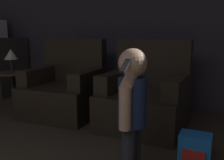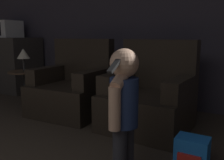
{
  "view_description": "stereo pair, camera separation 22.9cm",
  "coord_description": "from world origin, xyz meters",
  "px_view_note": "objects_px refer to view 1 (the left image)",
  "views": [
    {
      "loc": [
        1.21,
        1.03,
        1.0
      ],
      "look_at": [
        0.26,
        3.08,
        0.59
      ],
      "focal_mm": 40.0,
      "sensor_mm": 36.0,
      "label": 1
    },
    {
      "loc": [
        1.41,
        1.14,
        1.0
      ],
      "look_at": [
        0.26,
        3.08,
        0.59
      ],
      "focal_mm": 40.0,
      "sensor_mm": 36.0,
      "label": 2
    }
  ],
  "objects_px": {
    "armchair_left": "(65,89)",
    "armchair_right": "(145,98)",
    "person_toddler": "(132,102)",
    "toy_backpack": "(195,148)",
    "lamp": "(11,55)"
  },
  "relations": [
    {
      "from": "toy_backpack",
      "to": "lamp",
      "type": "distance_m",
      "value": 2.62
    },
    {
      "from": "person_toddler",
      "to": "toy_backpack",
      "type": "xyz_separation_m",
      "value": [
        0.4,
        0.37,
        -0.42
      ]
    },
    {
      "from": "armchair_left",
      "to": "armchair_right",
      "type": "distance_m",
      "value": 1.06
    },
    {
      "from": "armchair_left",
      "to": "toy_backpack",
      "type": "relative_size",
      "value": 3.91
    },
    {
      "from": "armchair_right",
      "to": "person_toddler",
      "type": "distance_m",
      "value": 1.03
    },
    {
      "from": "toy_backpack",
      "to": "armchair_right",
      "type": "bearing_deg",
      "value": 134.76
    },
    {
      "from": "armchair_right",
      "to": "person_toddler",
      "type": "relative_size",
      "value": 1.05
    },
    {
      "from": "armchair_right",
      "to": "lamp",
      "type": "distance_m",
      "value": 1.93
    },
    {
      "from": "armchair_left",
      "to": "armchair_right",
      "type": "height_order",
      "value": "same"
    },
    {
      "from": "armchair_left",
      "to": "armchair_right",
      "type": "bearing_deg",
      "value": -3.11
    },
    {
      "from": "toy_backpack",
      "to": "person_toddler",
      "type": "bearing_deg",
      "value": -137.42
    },
    {
      "from": "lamp",
      "to": "armchair_right",
      "type": "bearing_deg",
      "value": 1.96
    },
    {
      "from": "armchair_right",
      "to": "toy_backpack",
      "type": "distance_m",
      "value": 0.88
    },
    {
      "from": "armchair_left",
      "to": "lamp",
      "type": "relative_size",
      "value": 2.98
    },
    {
      "from": "toy_backpack",
      "to": "lamp",
      "type": "bearing_deg",
      "value": 167.64
    }
  ]
}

